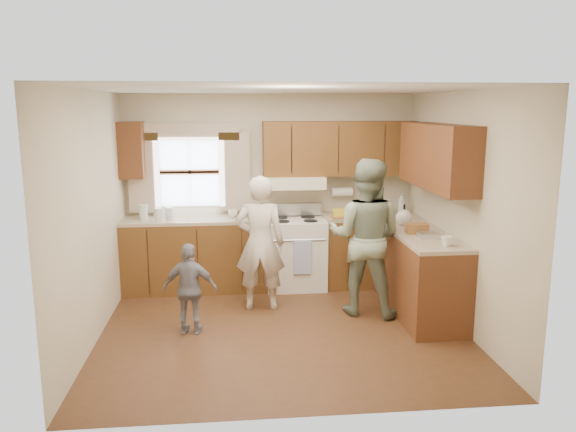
{
  "coord_description": "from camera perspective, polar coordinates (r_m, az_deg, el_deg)",
  "views": [
    {
      "loc": [
        -0.51,
        -5.63,
        2.33
      ],
      "look_at": [
        0.1,
        0.4,
        1.15
      ],
      "focal_mm": 35.0,
      "sensor_mm": 36.0,
      "label": 1
    }
  ],
  "objects": [
    {
      "name": "child",
      "position": [
        5.93,
        -9.9,
        -7.32
      ],
      "size": [
        0.6,
        0.32,
        0.96
      ],
      "primitive_type": "imported",
      "rotation": [
        0.0,
        0.0,
        2.98
      ],
      "color": "gray",
      "rests_on": "ground"
    },
    {
      "name": "woman_right",
      "position": [
        6.38,
        7.85,
        -2.15
      ],
      "size": [
        1.06,
        0.97,
        1.77
      ],
      "primitive_type": "imported",
      "rotation": [
        0.0,
        0.0,
        2.72
      ],
      "color": "#24432C",
      "rests_on": "ground"
    },
    {
      "name": "stove",
      "position": [
        7.35,
        0.74,
        -3.67
      ],
      "size": [
        0.76,
        0.67,
        1.07
      ],
      "color": "silver",
      "rests_on": "ground"
    },
    {
      "name": "woman_left",
      "position": [
        6.47,
        -2.86,
        -2.79
      ],
      "size": [
        0.61,
        0.44,
        1.57
      ],
      "primitive_type": "imported",
      "rotation": [
        0.0,
        0.0,
        3.03
      ],
      "color": "beige",
      "rests_on": "ground"
    },
    {
      "name": "kitchen_fixtures",
      "position": [
        6.96,
        3.65,
        -1.38
      ],
      "size": [
        3.8,
        2.25,
        2.15
      ],
      "color": "#472A0F",
      "rests_on": "ground"
    },
    {
      "name": "room",
      "position": [
        5.75,
        -0.59,
        0.2
      ],
      "size": [
        3.8,
        3.8,
        3.8
      ],
      "color": "#462A15",
      "rests_on": "ground"
    }
  ]
}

